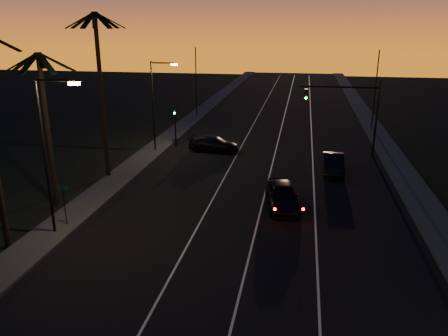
% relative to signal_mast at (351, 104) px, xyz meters
% --- Properties ---
extents(road, '(20.00, 170.00, 0.01)m').
position_rel_signal_mast_xyz_m(road, '(-7.14, -9.99, -4.78)').
color(road, black).
rests_on(road, ground).
extents(sidewalk_left, '(2.40, 170.00, 0.16)m').
position_rel_signal_mast_xyz_m(sidewalk_left, '(-18.34, -9.99, -4.70)').
color(sidewalk_left, '#363634').
rests_on(sidewalk_left, ground).
extents(sidewalk_right, '(2.40, 170.00, 0.16)m').
position_rel_signal_mast_xyz_m(sidewalk_right, '(4.06, -9.99, -4.70)').
color(sidewalk_right, '#363634').
rests_on(sidewalk_right, ground).
extents(lane_stripe_left, '(0.12, 160.00, 0.01)m').
position_rel_signal_mast_xyz_m(lane_stripe_left, '(-10.14, -9.99, -4.76)').
color(lane_stripe_left, silver).
rests_on(lane_stripe_left, road).
extents(lane_stripe_mid, '(0.12, 160.00, 0.01)m').
position_rel_signal_mast_xyz_m(lane_stripe_mid, '(-6.64, -9.99, -4.76)').
color(lane_stripe_mid, silver).
rests_on(lane_stripe_mid, road).
extents(lane_stripe_right, '(0.12, 160.00, 0.01)m').
position_rel_signal_mast_xyz_m(lane_stripe_right, '(-3.14, -9.99, -4.76)').
color(lane_stripe_right, silver).
rests_on(lane_stripe_right, road).
extents(palm_mid, '(4.25, 4.16, 10.03)m').
position_rel_signal_mast_xyz_m(palm_mid, '(-20.34, -15.99, 1.47)').
color(palm_mid, black).
rests_on(palm_mid, ground).
extents(palm_far, '(4.25, 4.16, 12.53)m').
position_rel_signal_mast_xyz_m(palm_far, '(-19.34, -9.99, 2.83)').
color(palm_far, black).
rests_on(palm_far, ground).
extents(streetlight_left_near, '(2.55, 0.26, 9.00)m').
position_rel_signal_mast_xyz_m(streetlight_left_near, '(-17.84, -19.99, 0.54)').
color(streetlight_left_near, black).
rests_on(streetlight_left_near, ground).
extents(streetlight_left_far, '(2.55, 0.26, 8.50)m').
position_rel_signal_mast_xyz_m(streetlight_left_far, '(-17.82, -1.99, 0.28)').
color(streetlight_left_far, black).
rests_on(streetlight_left_far, ground).
extents(street_sign, '(0.70, 0.06, 2.60)m').
position_rel_signal_mast_xyz_m(street_sign, '(-17.94, -18.99, -3.13)').
color(street_sign, black).
rests_on(street_sign, ground).
extents(signal_mast, '(7.10, 0.41, 7.00)m').
position_rel_signal_mast_xyz_m(signal_mast, '(0.00, 0.00, 0.00)').
color(signal_mast, black).
rests_on(signal_mast, ground).
extents(signal_post, '(0.28, 0.37, 4.20)m').
position_rel_signal_mast_xyz_m(signal_post, '(-16.64, -0.01, -1.89)').
color(signal_post, black).
rests_on(signal_post, ground).
extents(far_pole_left, '(0.14, 0.14, 9.00)m').
position_rel_signal_mast_xyz_m(far_pole_left, '(-18.14, 15.01, -0.28)').
color(far_pole_left, black).
rests_on(far_pole_left, ground).
extents(far_pole_right, '(0.14, 0.14, 9.00)m').
position_rel_signal_mast_xyz_m(far_pole_right, '(3.86, 12.01, -0.28)').
color(far_pole_right, black).
rests_on(far_pole_right, ground).
extents(lead_car, '(2.90, 5.80, 1.70)m').
position_rel_signal_mast_xyz_m(lead_car, '(-5.30, -13.70, -3.92)').
color(lead_car, black).
rests_on(lead_car, road).
extents(right_car, '(1.65, 4.64, 1.52)m').
position_rel_signal_mast_xyz_m(right_car, '(-1.56, -5.69, -4.01)').
color(right_car, black).
rests_on(right_car, road).
extents(cross_car, '(5.07, 2.42, 1.43)m').
position_rel_signal_mast_xyz_m(cross_car, '(-12.48, -1.16, -4.06)').
color(cross_car, black).
rests_on(cross_car, road).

